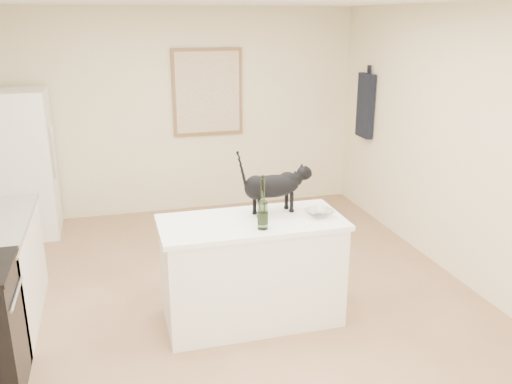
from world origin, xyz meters
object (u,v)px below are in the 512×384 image
Objects in this scene: black_cat at (272,189)px; wine_bottle at (263,206)px; fridge at (22,165)px; glass_bowl at (319,213)px.

wine_bottle is at bearing -128.77° from black_cat.
fridge is 3.69m from glass_bowl.
wine_bottle reaches higher than glass_bowl.
fridge is 2.82× the size of black_cat.
fridge is at bearing 127.16° from wine_bottle.
black_cat is at bearing -47.16° from fridge.
glass_bowl is at bearing 14.99° from wine_bottle.
fridge is 4.50× the size of wine_bottle.
black_cat reaches higher than glass_bowl.
glass_bowl is (0.52, 0.14, -0.16)m from wine_bottle.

